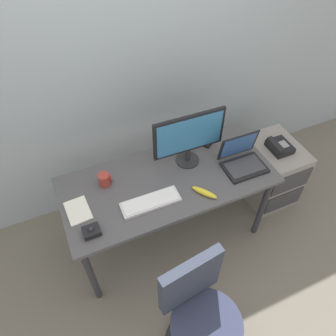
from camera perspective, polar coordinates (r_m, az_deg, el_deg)
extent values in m
plane|color=#6E675B|center=(2.97, 0.00, -11.35)|extent=(8.00, 8.00, 0.00)
cube|color=#9CA9B2|center=(2.47, -6.99, 19.72)|extent=(6.00, 0.10, 2.80)
cube|color=#4B4A4D|center=(2.37, 0.00, -2.20)|extent=(1.55, 0.70, 0.03)
cylinder|color=#2D2D33|center=(2.45, -13.32, -17.89)|extent=(0.05, 0.05, 0.72)
cylinder|color=#2D2D33|center=(2.79, 16.21, -6.72)|extent=(0.05, 0.05, 0.72)
cylinder|color=#2D2D33|center=(2.77, -16.38, -7.46)|extent=(0.05, 0.05, 0.72)
cylinder|color=#2D2D33|center=(3.07, 10.09, 1.27)|extent=(0.05, 0.05, 0.72)
cube|color=gray|center=(3.15, 17.37, -0.57)|extent=(0.42, 0.52, 0.61)
cube|color=#38383D|center=(2.94, 20.91, -2.35)|extent=(0.38, 0.01, 0.21)
cube|color=#38383D|center=(3.12, 19.67, -5.38)|extent=(0.38, 0.01, 0.21)
cube|color=black|center=(2.91, 19.04, 3.53)|extent=(0.17, 0.20, 0.06)
cube|color=black|center=(2.85, 18.32, 3.88)|extent=(0.05, 0.18, 0.04)
cube|color=gray|center=(2.90, 19.61, 3.95)|extent=(0.07, 0.08, 0.01)
cylinder|color=#303650|center=(2.19, 6.75, -25.80)|extent=(0.44, 0.44, 0.07)
cube|color=#303747|center=(1.99, 3.93, -19.09)|extent=(0.40, 0.11, 0.42)
cylinder|color=#262628|center=(2.49, 3.42, 1.42)|extent=(0.18, 0.18, 0.01)
cylinder|color=#262628|center=(2.45, 3.48, 2.36)|extent=(0.04, 0.04, 0.10)
cube|color=black|center=(2.30, 3.72, 6.06)|extent=(0.54, 0.04, 0.32)
cube|color=teal|center=(2.29, 3.87, 5.84)|extent=(0.50, 0.02, 0.28)
cube|color=silver|center=(2.22, -3.08, -6.01)|extent=(0.41, 0.14, 0.02)
cube|color=white|center=(2.21, -3.09, -5.80)|extent=(0.38, 0.12, 0.01)
cube|color=black|center=(2.49, 13.27, 0.10)|extent=(0.31, 0.23, 0.02)
cube|color=#38383D|center=(2.48, 13.32, 0.29)|extent=(0.28, 0.17, 0.00)
cube|color=black|center=(2.48, 12.21, 3.95)|extent=(0.31, 0.05, 0.22)
cube|color=#335999|center=(2.48, 12.28, 3.86)|extent=(0.27, 0.04, 0.19)
cube|color=black|center=(2.14, -13.29, -10.76)|extent=(0.11, 0.09, 0.04)
sphere|color=#232328|center=(2.11, -13.41, -10.39)|extent=(0.04, 0.04, 0.04)
cylinder|color=#9B342A|center=(2.34, -11.13, -2.02)|extent=(0.08, 0.08, 0.10)
torus|color=#A23130|center=(2.34, -10.09, -1.66)|extent=(0.01, 0.06, 0.06)
cube|color=white|center=(2.27, -15.53, -7.23)|extent=(0.16, 0.22, 0.01)
cube|color=black|center=(2.64, 6.13, 4.45)|extent=(0.14, 0.16, 0.01)
ellipsoid|color=yellow|center=(2.27, 6.41, -4.27)|extent=(0.15, 0.18, 0.04)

